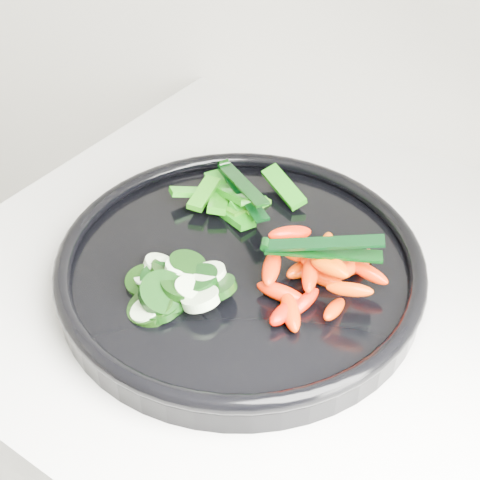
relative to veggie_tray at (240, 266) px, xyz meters
The scene contains 6 objects.
veggie_tray is the anchor object (origin of this frame).
cucumber_pile 0.08m from the veggie_tray, 115.24° to the right, with size 0.12×0.12×0.04m.
carrot_pile 0.08m from the veggie_tray, ahead, with size 0.13×0.15×0.05m.
pepper_pile 0.10m from the veggie_tray, 128.19° to the left, with size 0.14×0.12×0.04m.
tong_carrot 0.10m from the veggie_tray, 10.50° to the left, with size 0.11×0.07×0.02m.
tong_pepper 0.10m from the veggie_tray, 124.00° to the left, with size 0.10×0.07×0.02m.
Camera 1 is at (-0.41, 1.25, 1.41)m, focal length 50.00 mm.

